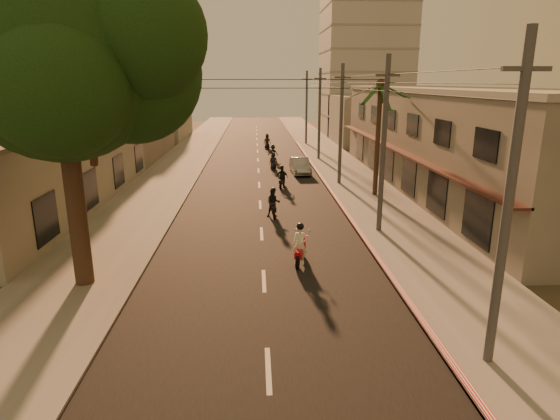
# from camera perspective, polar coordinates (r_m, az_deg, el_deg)

# --- Properties ---
(ground) EXTENTS (160.00, 160.00, 0.00)m
(ground) POSITION_cam_1_polar(r_m,az_deg,el_deg) (17.11, -1.84, -11.39)
(ground) COLOR #383023
(ground) RESTS_ON ground
(road) EXTENTS (10.00, 140.00, 0.02)m
(road) POSITION_cam_1_polar(r_m,az_deg,el_deg) (36.11, -2.55, 3.06)
(road) COLOR black
(road) RESTS_ON ground
(sidewalk_right) EXTENTS (5.00, 140.00, 0.12)m
(sidewalk_right) POSITION_cam_1_polar(r_m,az_deg,el_deg) (36.92, 9.19, 3.24)
(sidewalk_right) COLOR slate
(sidewalk_right) RESTS_ON ground
(sidewalk_left) EXTENTS (5.00, 140.00, 0.12)m
(sidewalk_left) POSITION_cam_1_polar(r_m,az_deg,el_deg) (36.81, -14.32, 2.92)
(sidewalk_left) COLOR slate
(sidewalk_left) RESTS_ON ground
(curb_stripe) EXTENTS (0.20, 60.00, 0.20)m
(curb_stripe) POSITION_cam_1_polar(r_m,az_deg,el_deg) (31.68, 6.81, 1.38)
(curb_stripe) COLOR red
(curb_stripe) RESTS_ON ground
(shophouse_row) EXTENTS (8.80, 34.20, 7.30)m
(shophouse_row) POSITION_cam_1_polar(r_m,az_deg,el_deg) (36.42, 20.18, 8.06)
(shophouse_row) COLOR gray
(shophouse_row) RESTS_ON ground
(left_building) EXTENTS (8.20, 24.20, 5.20)m
(left_building) POSITION_cam_1_polar(r_m,az_deg,el_deg) (32.72, -27.87, 4.63)
(left_building) COLOR gray
(left_building) RESTS_ON ground
(distant_tower) EXTENTS (12.10, 12.10, 28.00)m
(distant_tower) POSITION_cam_1_polar(r_m,az_deg,el_deg) (73.38, 10.41, 20.07)
(distant_tower) COLOR #B7B5B2
(distant_tower) RESTS_ON ground
(broadleaf_tree) EXTENTS (9.60, 8.70, 12.10)m
(broadleaf_tree) POSITION_cam_1_polar(r_m,az_deg,el_deg) (18.55, -24.07, 16.50)
(broadleaf_tree) COLOR black
(broadleaf_tree) RESTS_ON ground
(palm_tree) EXTENTS (5.00, 5.00, 8.20)m
(palm_tree) POSITION_cam_1_polar(r_m,az_deg,el_deg) (32.36, 12.14, 14.07)
(palm_tree) COLOR black
(palm_tree) RESTS_ON ground
(utility_poles) EXTENTS (1.20, 48.26, 9.00)m
(utility_poles) POSITION_cam_1_polar(r_m,az_deg,el_deg) (35.88, 7.55, 13.39)
(utility_poles) COLOR #38383A
(utility_poles) RESTS_ON ground
(filler_right) EXTENTS (8.00, 14.00, 6.00)m
(filler_right) POSITION_cam_1_polar(r_m,az_deg,el_deg) (62.12, 10.43, 10.79)
(filler_right) COLOR gray
(filler_right) RESTS_ON ground
(filler_left_near) EXTENTS (8.00, 14.00, 4.40)m
(filler_left_near) POSITION_cam_1_polar(r_m,az_deg,el_deg) (51.45, -18.72, 8.44)
(filler_left_near) COLOR gray
(filler_left_near) RESTS_ON ground
(filler_left_far) EXTENTS (8.00, 14.00, 7.00)m
(filler_left_far) POSITION_cam_1_polar(r_m,az_deg,el_deg) (68.79, -14.86, 11.38)
(filler_left_far) COLOR gray
(filler_left_far) RESTS_ON ground
(scooter_red) EXTENTS (0.95, 1.87, 1.88)m
(scooter_red) POSITION_cam_1_polar(r_m,az_deg,el_deg) (20.32, 2.47, -4.39)
(scooter_red) COLOR black
(scooter_red) RESTS_ON ground
(scooter_mid_a) EXTENTS (0.85, 1.80, 1.77)m
(scooter_mid_a) POSITION_cam_1_polar(r_m,az_deg,el_deg) (27.43, -0.80, 0.80)
(scooter_mid_a) COLOR black
(scooter_mid_a) RESTS_ON ground
(scooter_mid_b) EXTENTS (1.13, 1.69, 1.69)m
(scooter_mid_b) POSITION_cam_1_polar(r_m,az_deg,el_deg) (35.06, 0.24, 3.97)
(scooter_mid_b) COLOR black
(scooter_mid_b) RESTS_ON ground
(scooter_far_a) EXTENTS (0.92, 1.63, 1.61)m
(scooter_far_a) POSITION_cam_1_polar(r_m,az_deg,el_deg) (42.38, -0.82, 5.91)
(scooter_far_a) COLOR black
(scooter_far_a) RESTS_ON ground
(scooter_far_b) EXTENTS (1.18, 1.67, 1.65)m
(scooter_far_b) POSITION_cam_1_polar(r_m,az_deg,el_deg) (47.32, -0.87, 6.94)
(scooter_far_b) COLOR black
(scooter_far_b) RESTS_ON ground
(parked_car) EXTENTS (1.88, 4.30, 1.37)m
(parked_car) POSITION_cam_1_polar(r_m,az_deg,el_deg) (40.58, 2.46, 5.41)
(parked_car) COLOR #94969B
(parked_car) RESTS_ON ground
(scooter_far_c) EXTENTS (0.94, 1.84, 1.81)m
(scooter_far_c) POSITION_cam_1_polar(r_m,az_deg,el_deg) (55.73, -1.57, 8.28)
(scooter_far_c) COLOR black
(scooter_far_c) RESTS_ON ground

